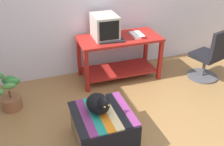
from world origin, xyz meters
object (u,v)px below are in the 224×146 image
at_px(ottoman_with_blanket, 103,126).
at_px(potted_plant, 9,95).
at_px(stapler, 142,38).
at_px(keyboard, 112,41).
at_px(book, 137,35).
at_px(cat, 99,104).
at_px(office_chair, 209,58).
at_px(desk, 119,50).
at_px(tv_monitor, 105,27).

distance_m(ottoman_with_blanket, potted_plant, 1.47).
bearing_deg(potted_plant, stapler, 3.23).
bearing_deg(stapler, keyboard, 104.08).
distance_m(book, cat, 1.66).
height_order(keyboard, stapler, stapler).
height_order(office_chair, stapler, office_chair).
xyz_separation_m(desk, stapler, (0.31, -0.18, 0.26)).
bearing_deg(book, cat, -127.08).
relative_size(desk, tv_monitor, 2.82).
bearing_deg(stapler, tv_monitor, 85.26).
relative_size(desk, cat, 3.45).
relative_size(book, ottoman_with_blanket, 0.40).
bearing_deg(potted_plant, cat, -45.34).
relative_size(tv_monitor, office_chair, 0.54).
bearing_deg(cat, potted_plant, 119.76).
bearing_deg(desk, stapler, -29.00).
distance_m(tv_monitor, ottoman_with_blanket, 1.66).
relative_size(potted_plant, office_chair, 0.63).
xyz_separation_m(book, cat, (-1.05, -1.26, -0.23)).
bearing_deg(desk, ottoman_with_blanket, -117.06).
xyz_separation_m(ottoman_with_blanket, cat, (-0.03, 0.03, 0.32)).
bearing_deg(tv_monitor, office_chair, -19.23).
height_order(keyboard, cat, keyboard).
xyz_separation_m(potted_plant, office_chair, (3.16, -0.25, 0.16)).
relative_size(tv_monitor, ottoman_with_blanket, 0.68).
height_order(desk, office_chair, office_chair).
relative_size(desk, ottoman_with_blanket, 1.93).
xyz_separation_m(desk, book, (0.29, -0.06, 0.26)).
distance_m(desk, office_chair, 1.50).
relative_size(cat, potted_plant, 0.69).
height_order(cat, office_chair, office_chair).
xyz_separation_m(desk, ottoman_with_blanket, (-0.74, -1.35, -0.30)).
xyz_separation_m(keyboard, book, (0.47, 0.08, 0.01)).
distance_m(keyboard, ottoman_with_blanket, 1.44).
bearing_deg(tv_monitor, potted_plant, -165.33).
xyz_separation_m(cat, potted_plant, (-1.01, 1.02, -0.31)).
height_order(desk, stapler, stapler).
height_order(desk, potted_plant, desk).
bearing_deg(ottoman_with_blanket, desk, 61.37).
distance_m(office_chair, stapler, 1.20).
bearing_deg(cat, book, 35.31).
bearing_deg(tv_monitor, stapler, -22.61).
distance_m(desk, stapler, 0.44).
bearing_deg(keyboard, tv_monitor, 108.67).
distance_m(cat, potted_plant, 1.46).
height_order(ottoman_with_blanket, cat, cat).
distance_m(desk, cat, 1.53).
xyz_separation_m(tv_monitor, office_chair, (1.61, -0.61, -0.53)).
bearing_deg(ottoman_with_blanket, tv_monitor, 70.03).
relative_size(office_chair, stapler, 8.09).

